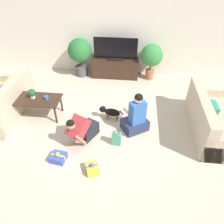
% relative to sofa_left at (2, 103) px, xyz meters
% --- Properties ---
extents(ground_plane, '(16.00, 16.00, 0.00)m').
position_rel_sofa_left_xyz_m(ground_plane, '(2.37, -0.20, -0.29)').
color(ground_plane, beige).
extents(wall_back, '(8.40, 0.06, 2.60)m').
position_rel_sofa_left_xyz_m(wall_back, '(2.37, 2.43, 1.01)').
color(wall_back, silver).
rests_on(wall_back, ground_plane).
extents(sofa_left, '(0.94, 1.81, 0.83)m').
position_rel_sofa_left_xyz_m(sofa_left, '(0.00, 0.00, 0.00)').
color(sofa_left, '#C6B293').
rests_on(sofa_left, ground_plane).
extents(sofa_right, '(0.94, 1.81, 0.83)m').
position_rel_sofa_left_xyz_m(sofa_right, '(4.75, -0.13, -0.01)').
color(sofa_right, '#C6B293').
rests_on(sofa_right, ground_plane).
extents(coffee_table, '(1.08, 0.57, 0.47)m').
position_rel_sofa_left_xyz_m(coffee_table, '(0.85, 0.02, 0.13)').
color(coffee_table, '#382319').
rests_on(coffee_table, ground_plane).
extents(tv_console, '(1.36, 0.47, 0.54)m').
position_rel_sofa_left_xyz_m(tv_console, '(2.45, 2.13, -0.02)').
color(tv_console, '#382319').
rests_on(tv_console, ground_plane).
extents(tv, '(1.24, 0.20, 0.65)m').
position_rel_sofa_left_xyz_m(tv, '(2.45, 2.13, 0.53)').
color(tv, black).
rests_on(tv, tv_console).
extents(potted_plant_back_left, '(0.68, 0.68, 1.13)m').
position_rel_sofa_left_xyz_m(potted_plant_back_left, '(1.42, 2.08, 0.43)').
color(potted_plant_back_left, '#4C4C51').
rests_on(potted_plant_back_left, ground_plane).
extents(potted_plant_back_right, '(0.62, 0.62, 1.05)m').
position_rel_sofa_left_xyz_m(potted_plant_back_right, '(3.48, 2.08, 0.41)').
color(potted_plant_back_right, '#A36042').
rests_on(potted_plant_back_right, ground_plane).
extents(person_kneeling, '(0.62, 0.79, 0.74)m').
position_rel_sofa_left_xyz_m(person_kneeling, '(2.04, -0.69, 0.02)').
color(person_kneeling, '#23232D').
rests_on(person_kneeling, ground_plane).
extents(person_sitting, '(0.65, 0.62, 0.95)m').
position_rel_sofa_left_xyz_m(person_sitting, '(3.11, -0.24, 0.05)').
color(person_sitting, '#283351').
rests_on(person_sitting, ground_plane).
extents(dog, '(0.57, 0.22, 0.32)m').
position_rel_sofa_left_xyz_m(dog, '(2.52, 0.06, -0.09)').
color(dog, black).
rests_on(dog, ground_plane).
extents(gift_box_a, '(0.29, 0.32, 0.20)m').
position_rel_sofa_left_xyz_m(gift_box_a, '(2.37, -1.44, -0.22)').
color(gift_box_a, yellow).
rests_on(gift_box_a, ground_plane).
extents(gift_box_b, '(0.31, 0.29, 0.20)m').
position_rel_sofa_left_xyz_m(gift_box_b, '(1.69, -1.25, -0.22)').
color(gift_box_b, '#3D51BC').
rests_on(gift_box_b, ground_plane).
extents(gift_bag_a, '(0.19, 0.13, 0.33)m').
position_rel_sofa_left_xyz_m(gift_bag_a, '(2.75, -0.73, -0.14)').
color(gift_bag_a, '#4CA384').
rests_on(gift_bag_a, ground_plane).
extents(mug, '(0.12, 0.08, 0.09)m').
position_rel_sofa_left_xyz_m(mug, '(1.10, 0.03, 0.22)').
color(mug, '#386BAD').
rests_on(mug, coffee_table).
extents(tabletop_plant, '(0.17, 0.17, 0.22)m').
position_rel_sofa_left_xyz_m(tabletop_plant, '(0.76, 0.05, 0.30)').
color(tabletop_plant, beige).
rests_on(tabletop_plant, coffee_table).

